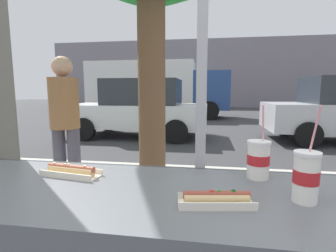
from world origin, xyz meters
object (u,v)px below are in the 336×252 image
object	(u,v)px
hotdog_tray_near	(216,199)
box_truck	(156,87)
soda_cup_right	(258,159)
soda_cup_left	(306,176)
hotdog_tray_far	(71,171)
pedestrian	(65,120)
parked_car_white	(139,108)

from	to	relation	value
hotdog_tray_near	box_truck	xyz separation A→B (m)	(-2.74, 12.41, 0.57)
soda_cup_right	box_truck	size ratio (longest dim) A/B	0.04
soda_cup_left	hotdog_tray_far	distance (m)	0.94
hotdog_tray_far	soda_cup_left	bearing A→B (deg)	-7.76
hotdog_tray_near	pedestrian	size ratio (longest dim) A/B	0.16
soda_cup_left	parked_car_white	size ratio (longest dim) A/B	0.08
box_truck	pedestrian	xyz separation A→B (m)	(1.13, -10.63, -0.53)
soda_cup_left	box_truck	world-z (taller)	box_truck
parked_car_white	box_truck	xyz separation A→B (m)	(-0.67, 5.84, 0.72)
parked_car_white	hotdog_tray_near	bearing A→B (deg)	-72.54
soda_cup_left	hotdog_tray_near	size ratio (longest dim) A/B	1.27
soda_cup_left	hotdog_tray_near	distance (m)	0.32
box_truck	hotdog_tray_near	bearing A→B (deg)	-77.55
box_truck	parked_car_white	bearing A→B (deg)	-83.43
soda_cup_right	parked_car_white	world-z (taller)	parked_car_white
hotdog_tray_far	soda_cup_right	bearing A→B (deg)	6.86
pedestrian	hotdog_tray_near	bearing A→B (deg)	-47.99
hotdog_tray_near	parked_car_white	distance (m)	6.89
soda_cup_right	hotdog_tray_near	world-z (taller)	soda_cup_right
parked_car_white	pedestrian	world-z (taller)	pedestrian
soda_cup_left	soda_cup_right	bearing A→B (deg)	116.43
soda_cup_right	pedestrian	xyz separation A→B (m)	(-1.80, 1.48, -0.03)
parked_car_white	hotdog_tray_far	bearing A→B (deg)	-77.32
soda_cup_left	parked_car_white	xyz separation A→B (m)	(-2.37, 6.50, -0.22)
soda_cup_right	pedestrian	bearing A→B (deg)	140.46
hotdog_tray_near	pedestrian	world-z (taller)	pedestrian
hotdog_tray_near	parked_car_white	bearing A→B (deg)	107.46
soda_cup_left	soda_cup_right	world-z (taller)	soda_cup_left
hotdog_tray_near	hotdog_tray_far	size ratio (longest dim) A/B	0.94
soda_cup_left	pedestrian	distance (m)	2.56
parked_car_white	box_truck	world-z (taller)	box_truck
hotdog_tray_near	box_truck	distance (m)	12.72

